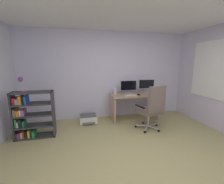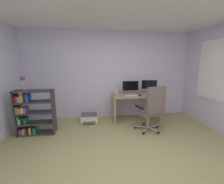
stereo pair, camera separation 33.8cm
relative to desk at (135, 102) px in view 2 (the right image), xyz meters
The scene contains 14 objects.
ground_plane 2.17m from the desk, 109.54° to the right, with size 4.87×4.78×0.02m, color tan.
wall_back 1.11m from the desk, 146.97° to the left, with size 4.87×0.10×2.53m, color silver.
window_pane 2.17m from the desk, 28.49° to the right, with size 0.01×1.31×1.34m, color white.
window_frame 2.17m from the desk, 28.59° to the right, with size 0.02×1.39×1.42m, color white.
desk is the anchor object (origin of this frame).
monitor_main 0.47m from the desk, 124.19° to the left, with size 0.51×0.18×0.38m.
monitor_secondary 0.66m from the desk, 19.88° to the left, with size 0.48×0.18×0.40m.
keyboard 0.31m from the desk, 137.03° to the right, with size 0.34×0.13×0.02m, color silver.
computer_mouse 0.28m from the desk, 62.35° to the right, with size 0.06×0.10×0.03m, color black.
desktop_speaker 0.62m from the desk, 167.36° to the left, with size 0.07×0.07×0.17m, color silver.
office_chair 0.82m from the desk, 79.11° to the right, with size 0.65×0.68×1.12m.
bookshelf 2.66m from the desk, 168.29° to the right, with size 0.83×0.29×1.04m.
desk_lamp 2.85m from the desk, 168.73° to the right, with size 0.13×0.11×0.32m.
printer 1.39m from the desk, behind, with size 0.47×0.44×0.22m.
Camera 2 is at (-0.53, -2.05, 1.64)m, focal length 24.08 mm.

